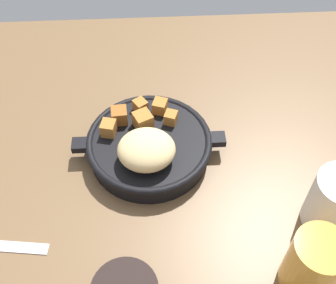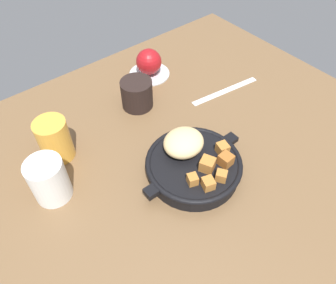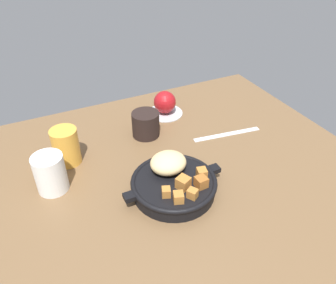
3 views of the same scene
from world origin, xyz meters
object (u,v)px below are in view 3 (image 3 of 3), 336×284
(butter_knife, at_px, (227,134))
(red_apple, at_px, (165,102))
(cast_iron_skillet, at_px, (173,182))
(juice_glass_amber, at_px, (66,146))
(white_creamer_pitcher, at_px, (50,173))
(coffee_mug_dark, at_px, (146,124))

(butter_knife, bearing_deg, red_apple, 128.24)
(cast_iron_skillet, xyz_separation_m, butter_knife, (0.25, 0.14, -0.03))
(cast_iron_skillet, distance_m, juice_glass_amber, 0.30)
(butter_knife, bearing_deg, white_creamer_pitcher, -170.97)
(butter_knife, height_order, coffee_mug_dark, coffee_mug_dark)
(coffee_mug_dark, bearing_deg, juice_glass_amber, -173.23)
(coffee_mug_dark, bearing_deg, butter_knife, -25.47)
(butter_knife, xyz_separation_m, white_creamer_pitcher, (-0.50, -0.01, 0.05))
(cast_iron_skillet, relative_size, white_creamer_pitcher, 2.58)
(butter_knife, relative_size, white_creamer_pitcher, 2.20)
(cast_iron_skillet, relative_size, red_apple, 3.44)
(red_apple, height_order, coffee_mug_dark, red_apple)
(white_creamer_pitcher, bearing_deg, cast_iron_skillet, -27.25)
(white_creamer_pitcher, relative_size, juice_glass_amber, 0.96)
(red_apple, xyz_separation_m, juice_glass_amber, (-0.33, -0.11, 0.01))
(red_apple, height_order, white_creamer_pitcher, white_creamer_pitcher)
(cast_iron_skillet, bearing_deg, coffee_mug_dark, 82.47)
(white_creamer_pitcher, distance_m, coffee_mug_dark, 0.31)
(cast_iron_skillet, distance_m, coffee_mug_dark, 0.25)
(coffee_mug_dark, bearing_deg, cast_iron_skillet, -97.53)
(coffee_mug_dark, xyz_separation_m, juice_glass_amber, (-0.23, -0.03, 0.01))
(butter_knife, relative_size, juice_glass_amber, 2.12)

